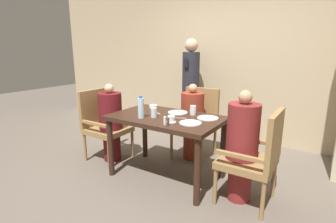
% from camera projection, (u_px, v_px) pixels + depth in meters
% --- Properties ---
extents(ground_plane, '(16.00, 16.00, 0.00)m').
position_uv_depth(ground_plane, '(166.00, 176.00, 3.28)').
color(ground_plane, '#60564C').
extents(wall_back, '(8.00, 0.06, 2.80)m').
position_uv_depth(wall_back, '(226.00, 57.00, 4.47)').
color(wall_back, tan).
rests_on(wall_back, ground_plane).
extents(dining_table, '(1.31, 0.81, 0.77)m').
position_uv_depth(dining_table, '(166.00, 125.00, 3.12)').
color(dining_table, '#331E14').
rests_on(dining_table, ground_plane).
extents(chair_left_side, '(0.53, 0.53, 0.99)m').
position_uv_depth(chair_left_side, '(103.00, 122.00, 3.72)').
color(chair_left_side, olive).
rests_on(chair_left_side, ground_plane).
extents(diner_in_left_chair, '(0.32, 0.32, 1.09)m').
position_uv_depth(diner_in_left_chair, '(111.00, 122.00, 3.64)').
color(diner_in_left_chair, '#5B1419').
rests_on(diner_in_left_chair, ground_plane).
extents(chair_far_side, '(0.53, 0.53, 0.99)m').
position_uv_depth(chair_far_side, '(197.00, 120.00, 3.82)').
color(chair_far_side, olive).
rests_on(chair_far_side, ground_plane).
extents(diner_in_far_chair, '(0.32, 0.32, 1.08)m').
position_uv_depth(diner_in_far_chair, '(192.00, 121.00, 3.70)').
color(diner_in_far_chair, maroon).
rests_on(diner_in_far_chair, ground_plane).
extents(chair_right_side, '(0.53, 0.53, 0.99)m').
position_uv_depth(chair_right_side, '(256.00, 155.00, 2.59)').
color(chair_right_side, olive).
rests_on(chair_right_side, ground_plane).
extents(diner_in_right_chair, '(0.32, 0.32, 1.17)m').
position_uv_depth(diner_in_right_chair, '(242.00, 145.00, 2.65)').
color(diner_in_right_chair, maroon).
rests_on(diner_in_right_chair, ground_plane).
extents(standing_host, '(0.29, 0.33, 1.71)m').
position_uv_depth(standing_host, '(191.00, 86.00, 4.51)').
color(standing_host, '#2D2D33').
rests_on(standing_host, ground_plane).
extents(plate_main_left, '(0.24, 0.24, 0.01)m').
position_uv_depth(plate_main_left, '(190.00, 123.00, 2.81)').
color(plate_main_left, white).
rests_on(plate_main_left, dining_table).
extents(plate_main_right, '(0.24, 0.24, 0.01)m').
position_uv_depth(plate_main_right, '(178.00, 112.00, 3.25)').
color(plate_main_right, white).
rests_on(plate_main_right, dining_table).
extents(plate_dessert_center, '(0.24, 0.24, 0.01)m').
position_uv_depth(plate_dessert_center, '(208.00, 118.00, 3.00)').
color(plate_dessert_center, white).
rests_on(plate_dessert_center, dining_table).
extents(teacup_with_saucer, '(0.11, 0.11, 0.07)m').
position_uv_depth(teacup_with_saucer, '(171.00, 119.00, 2.84)').
color(teacup_with_saucer, white).
rests_on(teacup_with_saucer, dining_table).
extents(bowl_small, '(0.11, 0.11, 0.04)m').
position_uv_depth(bowl_small, '(153.00, 107.00, 3.51)').
color(bowl_small, white).
rests_on(bowl_small, dining_table).
extents(water_bottle, '(0.07, 0.07, 0.26)m').
position_uv_depth(water_bottle, '(141.00, 108.00, 3.00)').
color(water_bottle, silver).
rests_on(water_bottle, dining_table).
extents(glass_tall_near, '(0.07, 0.07, 0.11)m').
position_uv_depth(glass_tall_near, '(193.00, 110.00, 3.15)').
color(glass_tall_near, silver).
rests_on(glass_tall_near, dining_table).
extents(glass_tall_mid, '(0.07, 0.07, 0.11)m').
position_uv_depth(glass_tall_mid, '(154.00, 112.00, 3.04)').
color(glass_tall_mid, silver).
rests_on(glass_tall_mid, dining_table).
extents(salt_shaker, '(0.03, 0.03, 0.09)m').
position_uv_depth(salt_shaker, '(165.00, 121.00, 2.75)').
color(salt_shaker, white).
rests_on(salt_shaker, dining_table).
extents(pepper_shaker, '(0.03, 0.03, 0.08)m').
position_uv_depth(pepper_shaker, '(168.00, 122.00, 2.73)').
color(pepper_shaker, '#4C3D2D').
rests_on(pepper_shaker, dining_table).
extents(fork_beside_plate, '(0.16, 0.10, 0.00)m').
position_uv_depth(fork_beside_plate, '(157.00, 113.00, 3.26)').
color(fork_beside_plate, silver).
rests_on(fork_beside_plate, dining_table).
extents(knife_beside_plate, '(0.18, 0.09, 0.00)m').
position_uv_depth(knife_beside_plate, '(179.00, 118.00, 3.02)').
color(knife_beside_plate, silver).
rests_on(knife_beside_plate, dining_table).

